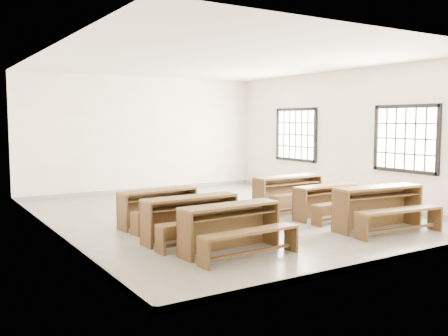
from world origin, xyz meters
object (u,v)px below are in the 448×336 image
desk_set_5 (290,190)px  desk_set_3 (380,205)px  desk_set_0 (232,225)px  desk_set_4 (327,199)px  desk_set_1 (192,215)px  desk_set_2 (160,205)px

desk_set_5 → desk_set_3: bearing=-89.4°
desk_set_0 → desk_set_4: (3.09, 1.19, -0.03)m
desk_set_1 → desk_set_2: size_ratio=1.02×
desk_set_2 → desk_set_3: desk_set_3 is taller
desk_set_1 → desk_set_3: (3.31, -1.06, 0.03)m
desk_set_1 → desk_set_2: bearing=87.0°
desk_set_1 → desk_set_5: bearing=22.0°
desk_set_0 → desk_set_1: (-0.17, 0.96, 0.00)m
desk_set_3 → desk_set_4: size_ratio=1.18×
desk_set_4 → desk_set_1: bearing=-179.7°
desk_set_1 → desk_set_4: (3.26, 0.23, -0.03)m
desk_set_0 → desk_set_1: 0.98m
desk_set_0 → desk_set_4: bearing=18.3°
desk_set_0 → desk_set_3: size_ratio=0.90×
desk_set_0 → desk_set_1: desk_set_1 is taller
desk_set_3 → desk_set_4: bearing=98.4°
desk_set_3 → desk_set_0: bearing=-175.8°
desk_set_2 → desk_set_1: bearing=-98.2°
desk_set_0 → desk_set_2: bearing=90.4°
desk_set_0 → desk_set_3: 3.15m
desk_set_2 → desk_set_5: bearing=-5.9°
desk_set_2 → desk_set_5: size_ratio=0.94×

